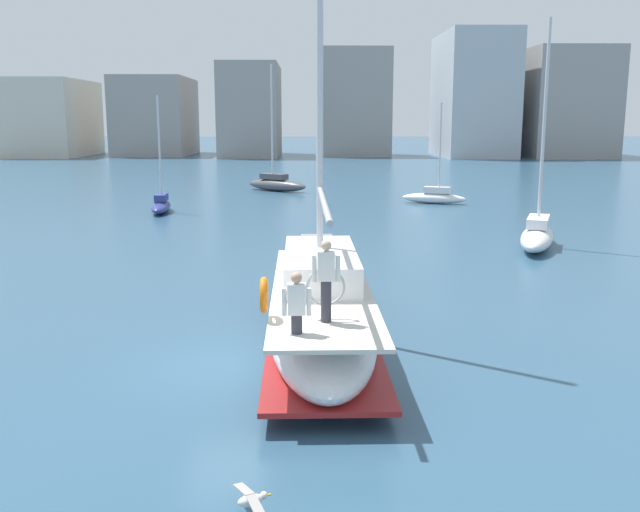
# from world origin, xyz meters

# --- Properties ---
(ground_plane) EXTENTS (400.00, 400.00, 0.00)m
(ground_plane) POSITION_xyz_m (0.00, 0.00, 0.00)
(ground_plane) COLOR #2D516B
(main_sailboat) EXTENTS (2.55, 9.63, 12.46)m
(main_sailboat) POSITION_xyz_m (1.73, 1.26, 0.91)
(main_sailboat) COLOR white
(main_sailboat) RESTS_ON ground
(moored_sloop_near) EXTENTS (4.98, 4.26, 9.12)m
(moored_sloop_near) POSITION_xyz_m (-0.97, 37.70, 0.60)
(moored_sloop_near) COLOR #4C4C51
(moored_sloop_near) RESTS_ON ground
(moored_sloop_far) EXTENTS (1.20, 4.03, 6.54)m
(moored_sloop_far) POSITION_xyz_m (-6.96, 25.56, 0.47)
(moored_sloop_far) COLOR navy
(moored_sloop_far) RESTS_ON ground
(moored_catamaran) EXTENTS (3.10, 5.46, 9.19)m
(moored_catamaran) POSITION_xyz_m (10.86, 14.07, 0.60)
(moored_catamaran) COLOR white
(moored_catamaran) RESTS_ON ground
(moored_cutter_right) EXTENTS (4.12, 2.38, 6.22)m
(moored_cutter_right) POSITION_xyz_m (9.33, 29.73, 0.47)
(moored_cutter_right) COLOR white
(moored_cutter_right) RESTS_ON ground
(seagull) EXTENTS (0.58, 1.07, 0.17)m
(seagull) POSITION_xyz_m (0.68, -5.92, 0.25)
(seagull) COLOR silver
(seagull) RESTS_ON ground
(waterfront_buildings) EXTENTS (83.76, 21.95, 16.90)m
(waterfront_buildings) POSITION_xyz_m (4.94, 88.47, 6.88)
(waterfront_buildings) COLOR beige
(waterfront_buildings) RESTS_ON ground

